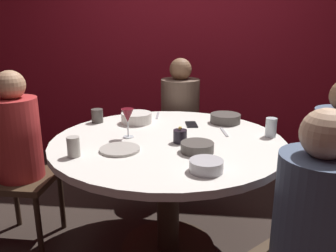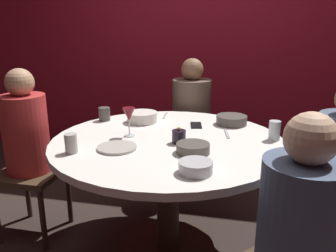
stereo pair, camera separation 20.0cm
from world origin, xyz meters
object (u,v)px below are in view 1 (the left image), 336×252
at_px(candle_holder, 180,136).
at_px(wine_glass, 128,117).
at_px(dining_table, 168,163).
at_px(seated_diner_front_right, 316,213).
at_px(bowl_serving_large, 206,166).
at_px(cup_near_candle, 271,127).
at_px(bowl_sauce_side, 225,118).
at_px(seated_diner_back, 180,110).
at_px(cell_phone, 191,124).
at_px(bowl_salad_center, 197,147).
at_px(bowl_small_white, 136,118).
at_px(seated_diner_left, 17,141).
at_px(dinner_plate, 120,149).
at_px(cup_by_left_diner, 74,147).
at_px(cup_by_right_diner, 97,116).

bearing_deg(candle_holder, wine_glass, 169.16).
height_order(dining_table, candle_holder, candle_holder).
height_order(seated_diner_front_right, bowl_serving_large, seated_diner_front_right).
bearing_deg(cup_near_candle, bowl_sauce_side, 132.54).
relative_size(seated_diner_back, cell_phone, 8.21).
xyz_separation_m(seated_diner_back, bowl_salad_center, (0.18, -1.14, 0.08)).
relative_size(wine_glass, bowl_small_white, 0.84).
relative_size(seated_diner_left, cup_near_candle, 10.08).
relative_size(wine_glass, dinner_plate, 0.81).
distance_m(dining_table, candle_holder, 0.21).
bearing_deg(seated_diner_front_right, bowl_salad_center, 1.24).
distance_m(seated_diner_back, bowl_serving_large, 1.41).
bearing_deg(cup_by_left_diner, cup_near_candle, 23.02).
height_order(candle_holder, bowl_serving_large, candle_holder).
bearing_deg(dinner_plate, dining_table, 43.55).
distance_m(seated_diner_left, seated_diner_back, 1.33).
xyz_separation_m(bowl_salad_center, cup_by_right_diner, (-0.70, 0.50, 0.02)).
bearing_deg(bowl_sauce_side, cup_by_right_diner, -174.12).
bearing_deg(wine_glass, cup_by_left_diner, -121.59).
bearing_deg(cup_by_left_diner, candle_holder, 27.83).
bearing_deg(dinner_plate, cell_phone, 56.15).
height_order(cell_phone, bowl_salad_center, bowl_salad_center).
bearing_deg(seated_diner_front_right, cup_by_left_diner, 28.55).
distance_m(dining_table, cup_near_candle, 0.66).
bearing_deg(dining_table, bowl_serving_large, -63.20).
relative_size(bowl_serving_large, cup_near_candle, 1.38).
xyz_separation_m(candle_holder, bowl_serving_large, (0.15, -0.39, -0.01)).
bearing_deg(cell_phone, cup_by_left_diner, -142.16).
bearing_deg(cell_phone, seated_diner_front_right, -71.77).
bearing_deg(bowl_salad_center, dinner_plate, -176.46).
bearing_deg(cup_by_right_diner, seated_diner_back, 50.32).
height_order(wine_glass, bowl_salad_center, wine_glass).
height_order(seated_diner_back, bowl_serving_large, seated_diner_back).
distance_m(cell_phone, bowl_sauce_side, 0.25).
relative_size(seated_diner_front_right, bowl_sauce_side, 5.44).
bearing_deg(cup_near_candle, seated_diner_back, 126.57).
height_order(seated_diner_back, wine_glass, seated_diner_back).
distance_m(dinner_plate, cell_phone, 0.65).
relative_size(bowl_sauce_side, cup_near_candle, 1.80).
height_order(bowl_serving_large, bowl_salad_center, bowl_serving_large).
height_order(seated_diner_left, wine_glass, seated_diner_left).
bearing_deg(cup_near_candle, cell_phone, 158.11).
bearing_deg(seated_diner_left, cup_by_left_diner, -33.53).
relative_size(dining_table, seated_diner_left, 1.19).
relative_size(bowl_salad_center, bowl_small_white, 0.85).
relative_size(wine_glass, cup_by_left_diner, 1.69).
xyz_separation_m(seated_diner_back, dinner_plate, (-0.24, -1.16, 0.06)).
xyz_separation_m(seated_diner_back, cell_phone, (0.12, -0.63, 0.05)).
height_order(wine_glass, bowl_serving_large, wine_glass).
bearing_deg(seated_diner_left, bowl_serving_large, -20.87).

